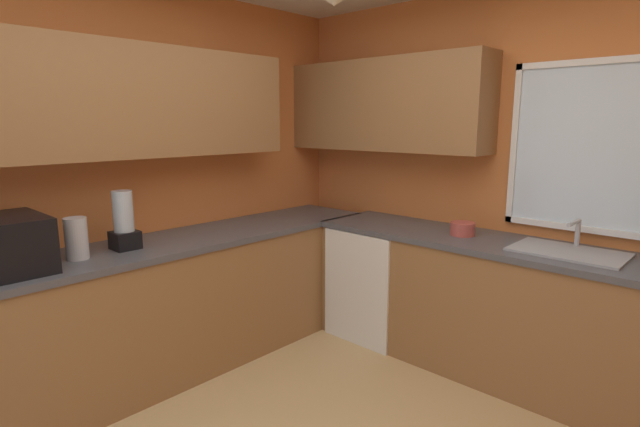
{
  "coord_description": "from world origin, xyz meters",
  "views": [
    {
      "loc": [
        1.26,
        -1.42,
        1.68
      ],
      "look_at": [
        -0.59,
        0.55,
        1.16
      ],
      "focal_mm": 27.36,
      "sensor_mm": 36.0,
      "label": 1
    }
  ],
  "objects_px": {
    "dishwasher": "(378,281)",
    "blender_appliance": "(124,223)",
    "microwave": "(6,244)",
    "kettle": "(76,238)",
    "bowl": "(463,229)",
    "sink_assembly": "(568,251)"
  },
  "relations": [
    {
      "from": "kettle",
      "to": "sink_assembly",
      "type": "distance_m",
      "value": 2.86
    },
    {
      "from": "dishwasher",
      "to": "sink_assembly",
      "type": "height_order",
      "value": "sink_assembly"
    },
    {
      "from": "dishwasher",
      "to": "sink_assembly",
      "type": "distance_m",
      "value": 1.44
    },
    {
      "from": "dishwasher",
      "to": "bowl",
      "type": "distance_m",
      "value": 0.86
    },
    {
      "from": "dishwasher",
      "to": "kettle",
      "type": "distance_m",
      "value": 2.19
    },
    {
      "from": "kettle",
      "to": "blender_appliance",
      "type": "xyz_separation_m",
      "value": [
        -0.02,
        0.29,
        0.04
      ]
    },
    {
      "from": "blender_appliance",
      "to": "kettle",
      "type": "bearing_deg",
      "value": -86.04
    },
    {
      "from": "microwave",
      "to": "bowl",
      "type": "distance_m",
      "value": 2.74
    },
    {
      "from": "microwave",
      "to": "bowl",
      "type": "bearing_deg",
      "value": 60.68
    },
    {
      "from": "bowl",
      "to": "dishwasher",
      "type": "bearing_deg",
      "value": -177.47
    },
    {
      "from": "dishwasher",
      "to": "blender_appliance",
      "type": "distance_m",
      "value": 1.95
    },
    {
      "from": "kettle",
      "to": "blender_appliance",
      "type": "distance_m",
      "value": 0.29
    },
    {
      "from": "dishwasher",
      "to": "bowl",
      "type": "xyz_separation_m",
      "value": [
        0.68,
        0.03,
        0.52
      ]
    },
    {
      "from": "microwave",
      "to": "kettle",
      "type": "distance_m",
      "value": 0.34
    },
    {
      "from": "dishwasher",
      "to": "microwave",
      "type": "height_order",
      "value": "microwave"
    },
    {
      "from": "kettle",
      "to": "sink_assembly",
      "type": "height_order",
      "value": "kettle"
    },
    {
      "from": "microwave",
      "to": "kettle",
      "type": "relative_size",
      "value": 2.01
    },
    {
      "from": "kettle",
      "to": "microwave",
      "type": "bearing_deg",
      "value": -93.35
    },
    {
      "from": "sink_assembly",
      "to": "blender_appliance",
      "type": "bearing_deg",
      "value": -138.91
    },
    {
      "from": "sink_assembly",
      "to": "microwave",
      "type": "bearing_deg",
      "value": -130.17
    },
    {
      "from": "blender_appliance",
      "to": "sink_assembly",
      "type": "bearing_deg",
      "value": 41.09
    },
    {
      "from": "microwave",
      "to": "blender_appliance",
      "type": "height_order",
      "value": "blender_appliance"
    }
  ]
}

